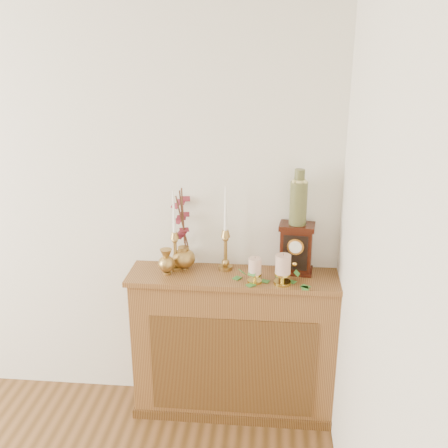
# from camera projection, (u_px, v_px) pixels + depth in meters

# --- Properties ---
(console_shelf) EXTENTS (1.24, 0.34, 0.93)m
(console_shelf) POSITION_uv_depth(u_px,v_px,m) (234.00, 348.00, 3.19)
(console_shelf) COLOR brown
(console_shelf) RESTS_ON ground
(candlestick_left) EXTENTS (0.08, 0.08, 0.48)m
(candlestick_left) POSITION_uv_depth(u_px,v_px,m) (175.00, 245.00, 3.05)
(candlestick_left) COLOR #9F843F
(candlestick_left) RESTS_ON console_shelf
(candlestick_center) EXTENTS (0.08, 0.08, 0.50)m
(candlestick_center) POSITION_uv_depth(u_px,v_px,m) (226.00, 243.00, 3.05)
(candlestick_center) COLOR #9F843F
(candlestick_center) RESTS_ON console_shelf
(bud_vase) EXTENTS (0.10, 0.10, 0.16)m
(bud_vase) POSITION_uv_depth(u_px,v_px,m) (166.00, 262.00, 3.01)
(bud_vase) COLOR #9F843F
(bud_vase) RESTS_ON console_shelf
(ginger_jar) EXTENTS (0.20, 0.22, 0.51)m
(ginger_jar) POSITION_uv_depth(u_px,v_px,m) (182.00, 230.00, 3.07)
(ginger_jar) COLOR #9F843F
(ginger_jar) RESTS_ON console_shelf
(pillar_candle_left) EXTENTS (0.08, 0.08, 0.16)m
(pillar_candle_left) POSITION_uv_depth(u_px,v_px,m) (255.00, 269.00, 2.91)
(pillar_candle_left) COLOR gold
(pillar_candle_left) RESTS_ON console_shelf
(pillar_candle_right) EXTENTS (0.10, 0.10, 0.18)m
(pillar_candle_right) POSITION_uv_depth(u_px,v_px,m) (283.00, 268.00, 2.88)
(pillar_candle_right) COLOR gold
(pillar_candle_right) RESTS_ON console_shelf
(ivy_garland) EXTENTS (0.41, 0.20, 0.08)m
(ivy_garland) POSITION_uv_depth(u_px,v_px,m) (277.00, 279.00, 2.94)
(ivy_garland) COLOR #326E29
(ivy_garland) RESTS_ON console_shelf
(mantel_clock) EXTENTS (0.21, 0.16, 0.30)m
(mantel_clock) POSITION_uv_depth(u_px,v_px,m) (296.00, 249.00, 3.02)
(mantel_clock) COLOR #39110B
(mantel_clock) RESTS_ON console_shelf
(ceramic_vase) EXTENTS (0.10, 0.10, 0.32)m
(ceramic_vase) POSITION_uv_depth(u_px,v_px,m) (298.00, 200.00, 2.92)
(ceramic_vase) COLOR black
(ceramic_vase) RESTS_ON mantel_clock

